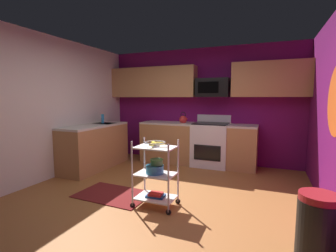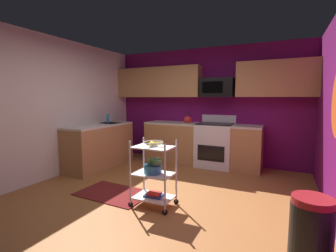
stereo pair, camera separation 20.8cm
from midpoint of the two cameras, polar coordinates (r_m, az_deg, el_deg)
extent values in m
cube|color=#995B2D|center=(3.75, -4.32, -17.04)|extent=(4.40, 4.80, 0.04)
cube|color=#6B1156|center=(5.71, 6.65, 4.73)|extent=(4.52, 0.06, 2.60)
cube|color=silver|center=(4.87, -28.63, 3.66)|extent=(0.06, 4.80, 2.60)
cylinder|color=#E5591E|center=(3.48, 33.22, 5.02)|extent=(0.00, 0.88, 0.88)
cube|color=#B27F4C|center=(5.49, 5.59, -4.37)|extent=(2.56, 0.60, 0.88)
cube|color=beige|center=(5.42, 5.64, 0.41)|extent=(2.56, 0.60, 0.04)
cube|color=#B27F4C|center=(5.43, -17.73, -4.79)|extent=(0.60, 1.62, 0.88)
cube|color=beige|center=(5.36, -17.90, 0.05)|extent=(0.60, 1.62, 0.04)
cube|color=#B7BABC|center=(5.64, -15.52, -0.18)|extent=(0.44, 0.36, 0.16)
cube|color=white|center=(5.40, 8.84, -4.38)|extent=(0.76, 0.64, 0.92)
cube|color=black|center=(5.12, 7.95, -6.24)|extent=(0.56, 0.01, 0.32)
cube|color=white|center=(5.61, 9.64, 1.68)|extent=(0.76, 0.06, 0.18)
cube|color=black|center=(5.34, 8.93, 0.58)|extent=(0.72, 0.60, 0.02)
cube|color=#B27F4C|center=(5.95, -4.59, 10.12)|extent=(2.12, 0.33, 0.70)
cube|color=#B27F4C|center=(5.31, 21.71, 10.12)|extent=(1.48, 0.33, 0.70)
cube|color=black|center=(5.42, 9.35, 8.82)|extent=(0.70, 0.38, 0.40)
cube|color=black|center=(5.24, 8.22, 8.92)|extent=(0.44, 0.01, 0.24)
cylinder|color=silver|center=(3.36, -10.19, -10.93)|extent=(0.02, 0.02, 0.88)
cylinder|color=black|center=(3.52, -10.04, -17.79)|extent=(0.07, 0.02, 0.07)
cylinder|color=silver|center=(3.12, -1.87, -12.22)|extent=(0.02, 0.02, 0.88)
cylinder|color=black|center=(3.29, -1.84, -19.50)|extent=(0.07, 0.02, 0.07)
cylinder|color=silver|center=(3.65, -7.16, -9.46)|extent=(0.02, 0.02, 0.88)
cylinder|color=black|center=(3.79, -7.06, -15.86)|extent=(0.07, 0.02, 0.07)
cylinder|color=silver|center=(3.43, 0.61, -10.46)|extent=(0.02, 0.02, 0.88)
cylinder|color=black|center=(3.58, 0.60, -17.21)|extent=(0.07, 0.02, 0.07)
cube|color=silver|center=(3.50, -4.68, -16.30)|extent=(0.53, 0.36, 0.02)
cube|color=silver|center=(3.39, -4.73, -11.15)|extent=(0.53, 0.36, 0.02)
cube|color=silver|center=(3.29, -4.79, -5.00)|extent=(0.53, 0.36, 0.02)
torus|color=silver|center=(3.28, -4.80, -3.82)|extent=(0.27, 0.27, 0.01)
cylinder|color=silver|center=(3.29, -4.79, -4.68)|extent=(0.12, 0.12, 0.02)
ellipsoid|color=yellow|center=(3.27, -3.94, -4.10)|extent=(0.17, 0.09, 0.04)
ellipsoid|color=yellow|center=(3.33, -5.09, -3.93)|extent=(0.15, 0.14, 0.04)
ellipsoid|color=yellow|center=(3.25, -5.37, -4.21)|extent=(0.08, 0.17, 0.04)
cylinder|color=#338CBF|center=(3.37, -4.90, -10.10)|extent=(0.24, 0.24, 0.11)
torus|color=#338CBF|center=(3.36, -4.91, -9.22)|extent=(0.25, 0.25, 0.01)
cylinder|color=#387F4C|center=(3.35, -4.46, -8.46)|extent=(0.17, 0.17, 0.08)
torus|color=#387F4C|center=(3.34, -4.46, -7.82)|extent=(0.18, 0.18, 0.01)
cube|color=#1E4C8C|center=(3.49, -4.68, -15.95)|extent=(0.26, 0.19, 0.03)
cube|color=#B22626|center=(3.48, -4.68, -15.56)|extent=(0.19, 0.18, 0.02)
sphere|color=red|center=(5.51, 2.47, 1.50)|extent=(0.18, 0.18, 0.18)
sphere|color=black|center=(5.51, 2.47, 2.40)|extent=(0.03, 0.03, 0.03)
cone|color=red|center=(5.48, 3.27, 1.65)|extent=(0.09, 0.04, 0.06)
torus|color=black|center=(5.50, 2.48, 2.66)|extent=(0.12, 0.01, 0.12)
cylinder|color=#2D8CBF|center=(5.63, -16.05, 1.64)|extent=(0.06, 0.06, 0.20)
cylinder|color=black|center=(2.62, 29.41, -21.07)|extent=(0.34, 0.34, 0.60)
cylinder|color=maroon|center=(2.49, 29.85, -14.29)|extent=(0.33, 0.33, 0.06)
cube|color=maroon|center=(4.00, -14.19, -15.25)|extent=(1.12, 0.74, 0.01)
camera|label=1|loc=(0.10, -91.59, -0.18)|focal=26.10mm
camera|label=2|loc=(0.10, 88.41, 0.18)|focal=26.10mm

